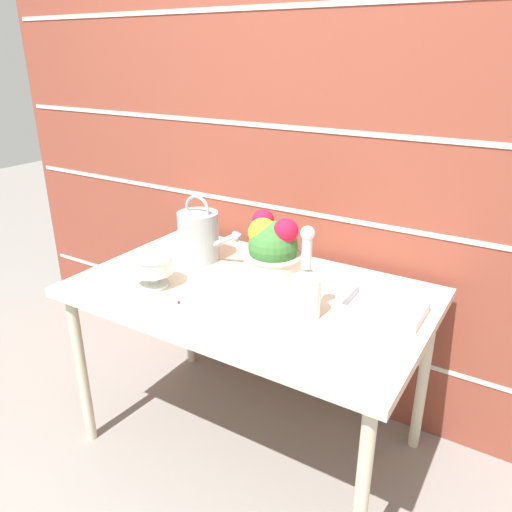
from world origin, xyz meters
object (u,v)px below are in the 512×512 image
object	(u,v)px
watering_can	(199,235)
crystal_pedestal_bowl	(153,266)
glass_decanter	(305,288)
flower_planter	(272,250)
wire_tray	(384,310)

from	to	relation	value
watering_can	crystal_pedestal_bowl	xyz separation A→B (m)	(0.01, -0.30, -0.03)
glass_decanter	crystal_pedestal_bowl	bearing A→B (deg)	-171.25
watering_can	flower_planter	size ratio (longest dim) A/B	1.19
crystal_pedestal_bowl	flower_planter	size ratio (longest dim) A/B	0.61
watering_can	glass_decanter	world-z (taller)	glass_decanter
watering_can	flower_planter	distance (m)	0.36
wire_tray	crystal_pedestal_bowl	bearing A→B (deg)	-162.74
watering_can	glass_decanter	xyz separation A→B (m)	(0.61, -0.21, -0.00)
watering_can	glass_decanter	size ratio (longest dim) A/B	0.98
flower_planter	wire_tray	distance (m)	0.49
glass_decanter	wire_tray	bearing A→B (deg)	36.04
crystal_pedestal_bowl	glass_decanter	bearing A→B (deg)	8.75
watering_can	crystal_pedestal_bowl	world-z (taller)	watering_can
flower_planter	glass_decanter	bearing A→B (deg)	-39.84
crystal_pedestal_bowl	glass_decanter	size ratio (longest dim) A/B	0.50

